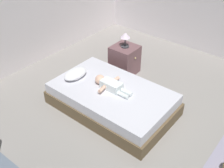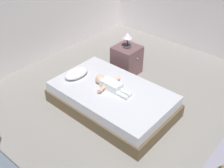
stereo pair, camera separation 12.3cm
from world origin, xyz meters
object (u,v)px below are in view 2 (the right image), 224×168
(bed, at_px, (112,99))
(nightstand, at_px, (127,60))
(pillow, at_px, (76,73))
(lamp, at_px, (128,37))
(baby, at_px, (110,85))
(toothbrush, at_px, (117,79))

(bed, bearing_deg, nightstand, 26.76)
(pillow, height_order, nightstand, nightstand)
(bed, height_order, lamp, lamp)
(bed, height_order, pillow, pillow)
(baby, bearing_deg, lamp, 24.53)
(toothbrush, bearing_deg, bed, -155.52)
(pillow, bearing_deg, bed, -80.18)
(nightstand, bearing_deg, toothbrush, -152.50)
(nightstand, relative_size, lamp, 1.94)
(bed, distance_m, nightstand, 1.12)
(pillow, height_order, toothbrush, pillow)
(bed, distance_m, toothbrush, 0.34)
(baby, xyz_separation_m, toothbrush, (0.25, 0.07, -0.06))
(bed, relative_size, baby, 2.90)
(baby, height_order, toothbrush, baby)
(bed, xyz_separation_m, baby, (0.00, 0.05, 0.26))
(bed, xyz_separation_m, lamp, (1.00, 0.50, 0.57))
(pillow, distance_m, nightstand, 1.14)
(bed, bearing_deg, baby, 88.82)
(pillow, distance_m, toothbrush, 0.67)
(baby, height_order, lamp, lamp)
(bed, distance_m, lamp, 1.25)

